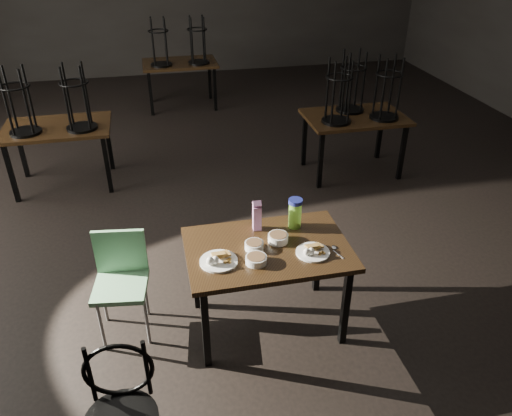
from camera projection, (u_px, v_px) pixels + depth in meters
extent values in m
plane|color=black|center=(230.00, 227.00, 5.26)|extent=(12.00, 12.00, 0.00)
cube|color=black|center=(268.00, 249.00, 3.67)|extent=(1.20, 0.80, 0.04)
cube|color=black|center=(206.00, 328.00, 3.49)|extent=(0.05, 0.05, 0.71)
cube|color=black|center=(346.00, 306.00, 3.69)|extent=(0.05, 0.05, 0.71)
cube|color=black|center=(195.00, 273.00, 4.03)|extent=(0.05, 0.05, 0.71)
cube|color=black|center=(318.00, 256.00, 4.22)|extent=(0.05, 0.05, 0.71)
cylinder|color=white|center=(219.00, 261.00, 3.49)|extent=(0.27, 0.27, 0.02)
cube|color=olive|center=(218.00, 251.00, 3.50)|extent=(0.10, 0.09, 0.05)
cube|color=olive|center=(223.00, 250.00, 3.51)|extent=(0.11, 0.11, 0.03)
ellipsoid|color=white|center=(210.00, 261.00, 3.43)|extent=(0.05, 0.05, 0.06)
ellipsoid|color=white|center=(215.00, 260.00, 3.44)|extent=(0.05, 0.05, 0.06)
cylinder|color=white|center=(313.00, 252.00, 3.59)|extent=(0.25, 0.25, 0.01)
cube|color=olive|center=(312.00, 243.00, 3.59)|extent=(0.09, 0.09, 0.04)
cube|color=olive|center=(316.00, 243.00, 3.60)|extent=(0.10, 0.10, 0.03)
ellipsoid|color=white|center=(307.00, 252.00, 3.53)|extent=(0.05, 0.05, 0.06)
ellipsoid|color=white|center=(311.00, 251.00, 3.53)|extent=(0.05, 0.05, 0.06)
cylinder|color=white|center=(254.00, 246.00, 3.62)|extent=(0.14, 0.14, 0.05)
cylinder|color=brown|center=(254.00, 243.00, 3.61)|extent=(0.12, 0.12, 0.01)
cylinder|color=white|center=(278.00, 238.00, 3.70)|extent=(0.15, 0.15, 0.06)
cylinder|color=brown|center=(278.00, 236.00, 3.69)|extent=(0.13, 0.13, 0.01)
cylinder|color=white|center=(256.00, 260.00, 3.48)|extent=(0.15, 0.15, 0.05)
cylinder|color=brown|center=(256.00, 258.00, 3.47)|extent=(0.13, 0.13, 0.01)
cube|color=#81176F|center=(257.00, 218.00, 3.81)|extent=(0.06, 0.06, 0.20)
cube|color=#81176F|center=(257.00, 204.00, 3.75)|extent=(0.06, 0.06, 0.06)
cylinder|color=#8ADD41|center=(295.00, 215.00, 3.84)|extent=(0.12, 0.12, 0.21)
cylinder|color=navy|center=(296.00, 201.00, 3.78)|extent=(0.14, 0.14, 0.03)
ellipsoid|color=silver|center=(334.00, 247.00, 3.65)|extent=(0.05, 0.06, 0.01)
cube|color=silver|center=(338.00, 254.00, 3.57)|extent=(0.05, 0.11, 0.00)
torus|color=black|center=(118.00, 370.00, 2.77)|extent=(0.40, 0.05, 0.40)
cube|color=#669E72|center=(121.00, 287.00, 3.73)|extent=(0.44, 0.44, 0.04)
cube|color=#669E72|center=(120.00, 251.00, 3.77)|extent=(0.39, 0.08, 0.37)
cylinder|color=slate|center=(102.00, 328.00, 3.68)|extent=(0.02, 0.02, 0.45)
cylinder|color=slate|center=(147.00, 321.00, 3.74)|extent=(0.02, 0.02, 0.45)
cylinder|color=slate|center=(104.00, 299.00, 3.95)|extent=(0.02, 0.02, 0.45)
cylinder|color=slate|center=(146.00, 293.00, 4.01)|extent=(0.02, 0.02, 0.45)
cube|color=black|center=(57.00, 128.00, 5.73)|extent=(1.20, 0.80, 0.04)
cube|color=black|center=(11.00, 174.00, 5.55)|extent=(0.05, 0.05, 0.71)
cube|color=black|center=(107.00, 165.00, 5.75)|extent=(0.05, 0.05, 0.71)
cube|color=black|center=(21.00, 150.00, 6.09)|extent=(0.05, 0.05, 0.71)
cube|color=black|center=(109.00, 143.00, 6.28)|extent=(0.05, 0.05, 0.71)
cylinder|color=black|center=(26.00, 132.00, 5.53)|extent=(0.34, 0.34, 0.03)
torus|color=black|center=(15.00, 88.00, 5.27)|extent=(0.32, 0.32, 0.02)
cylinder|color=black|center=(29.00, 96.00, 5.44)|extent=(0.03, 0.03, 0.70)
cylinder|color=black|center=(10.00, 98.00, 5.40)|extent=(0.03, 0.03, 0.70)
cylinder|color=black|center=(6.00, 104.00, 5.24)|extent=(0.03, 0.03, 0.70)
cylinder|color=black|center=(26.00, 102.00, 5.28)|extent=(0.03, 0.03, 0.70)
cylinder|color=black|center=(82.00, 128.00, 5.64)|extent=(0.34, 0.34, 0.03)
torus|color=black|center=(74.00, 84.00, 5.38)|extent=(0.32, 0.32, 0.02)
cylinder|color=black|center=(86.00, 93.00, 5.55)|extent=(0.03, 0.03, 0.70)
cylinder|color=black|center=(68.00, 94.00, 5.52)|extent=(0.03, 0.03, 0.70)
cylinder|color=black|center=(66.00, 100.00, 5.35)|extent=(0.03, 0.03, 0.70)
cylinder|color=black|center=(85.00, 98.00, 5.39)|extent=(0.03, 0.03, 0.70)
cube|color=black|center=(355.00, 117.00, 6.02)|extent=(1.20, 0.80, 0.04)
cube|color=black|center=(321.00, 160.00, 5.85)|extent=(0.05, 0.05, 0.71)
cube|color=black|center=(402.00, 153.00, 6.04)|extent=(0.05, 0.05, 0.71)
cube|color=black|center=(304.00, 140.00, 6.38)|extent=(0.05, 0.05, 0.71)
cube|color=black|center=(380.00, 133.00, 6.57)|extent=(0.05, 0.05, 0.71)
cylinder|color=black|center=(336.00, 121.00, 5.82)|extent=(0.34, 0.34, 0.03)
torus|color=black|center=(340.00, 78.00, 5.56)|extent=(0.32, 0.32, 0.02)
cylinder|color=black|center=(344.00, 87.00, 5.73)|extent=(0.03, 0.03, 0.70)
cylinder|color=black|center=(328.00, 88.00, 5.70)|extent=(0.03, 0.03, 0.70)
cylinder|color=black|center=(333.00, 93.00, 5.53)|extent=(0.03, 0.03, 0.70)
cylinder|color=black|center=(350.00, 92.00, 5.57)|extent=(0.03, 0.03, 0.70)
cylinder|color=black|center=(384.00, 117.00, 5.93)|extent=(0.34, 0.34, 0.03)
torus|color=black|center=(390.00, 75.00, 5.67)|extent=(0.32, 0.32, 0.02)
cylinder|color=black|center=(392.00, 84.00, 5.84)|extent=(0.03, 0.03, 0.70)
cylinder|color=black|center=(376.00, 85.00, 5.81)|extent=(0.03, 0.03, 0.70)
cylinder|color=black|center=(384.00, 90.00, 5.64)|extent=(0.03, 0.03, 0.70)
cylinder|color=black|center=(400.00, 89.00, 5.68)|extent=(0.03, 0.03, 0.70)
cylinder|color=black|center=(350.00, 109.00, 6.15)|extent=(0.34, 0.34, 0.03)
torus|color=black|center=(354.00, 69.00, 5.90)|extent=(0.32, 0.32, 0.02)
cylinder|color=black|center=(357.00, 77.00, 6.07)|extent=(0.03, 0.03, 0.70)
cylinder|color=black|center=(342.00, 78.00, 6.03)|extent=(0.03, 0.03, 0.70)
cylinder|color=black|center=(348.00, 83.00, 5.86)|extent=(0.03, 0.03, 0.70)
cylinder|color=black|center=(364.00, 82.00, 5.90)|extent=(0.03, 0.03, 0.70)
cube|color=black|center=(180.00, 63.00, 8.16)|extent=(1.20, 0.80, 0.04)
cube|color=black|center=(151.00, 94.00, 7.99)|extent=(0.05, 0.05, 0.71)
cube|color=black|center=(215.00, 89.00, 8.18)|extent=(0.05, 0.05, 0.71)
cube|color=black|center=(149.00, 82.00, 8.52)|extent=(0.05, 0.05, 0.71)
cube|color=black|center=(210.00, 79.00, 8.71)|extent=(0.05, 0.05, 0.71)
cylinder|color=black|center=(161.00, 65.00, 7.96)|extent=(0.34, 0.34, 0.03)
torus|color=black|center=(158.00, 32.00, 7.70)|extent=(0.32, 0.32, 0.02)
cylinder|color=black|center=(165.00, 39.00, 7.87)|extent=(0.03, 0.03, 0.70)
cylinder|color=black|center=(152.00, 40.00, 7.84)|extent=(0.03, 0.03, 0.70)
cylinder|color=black|center=(153.00, 43.00, 7.67)|extent=(0.03, 0.03, 0.70)
cylinder|color=black|center=(166.00, 42.00, 7.71)|extent=(0.03, 0.03, 0.70)
cylinder|color=black|center=(199.00, 62.00, 8.07)|extent=(0.34, 0.34, 0.03)
torus|color=black|center=(197.00, 30.00, 7.81)|extent=(0.32, 0.32, 0.02)
cylinder|color=black|center=(203.00, 38.00, 7.98)|extent=(0.03, 0.03, 0.70)
cylinder|color=black|center=(191.00, 38.00, 7.95)|extent=(0.03, 0.03, 0.70)
cylinder|color=black|center=(192.00, 41.00, 7.78)|extent=(0.03, 0.03, 0.70)
cylinder|color=black|center=(205.00, 40.00, 7.82)|extent=(0.03, 0.03, 0.70)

